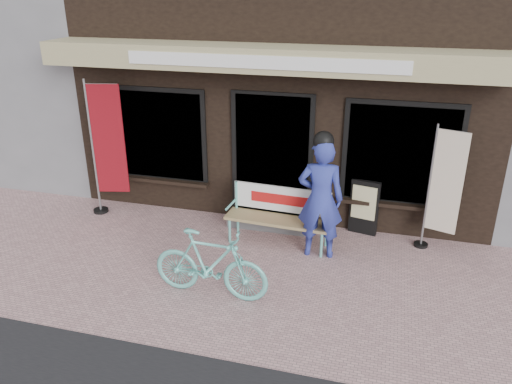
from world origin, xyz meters
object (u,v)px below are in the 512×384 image
(bicycle, at_px, (210,264))
(nobori_cream, at_px, (443,189))
(menu_stand, at_px, (364,207))
(nobori_red, at_px, (106,147))
(person, at_px, (321,197))
(bench, at_px, (280,211))

(bicycle, distance_m, nobori_cream, 3.54)
(menu_stand, bearing_deg, nobori_red, -164.14)
(menu_stand, bearing_deg, person, -113.02)
(bicycle, height_order, nobori_cream, nobori_cream)
(person, xyz_separation_m, menu_stand, (0.59, 0.87, -0.47))
(nobori_red, bearing_deg, bicycle, -51.21)
(bicycle, relative_size, nobori_cream, 0.79)
(bench, relative_size, bicycle, 1.08)
(nobori_cream, bearing_deg, bicycle, -126.53)
(bench, height_order, person, person)
(person, distance_m, menu_stand, 1.15)
(nobori_red, bearing_deg, bench, -19.16)
(nobori_cream, height_order, menu_stand, nobori_cream)
(bench, xyz_separation_m, bicycle, (-0.53, -1.65, -0.06))
(bicycle, distance_m, nobori_red, 3.28)
(person, bearing_deg, nobori_red, 165.88)
(person, height_order, bicycle, person)
(bicycle, xyz_separation_m, menu_stand, (1.77, 2.28, 0.00))
(person, relative_size, bicycle, 1.24)
(person, relative_size, nobori_cream, 0.98)
(nobori_red, relative_size, nobori_cream, 1.21)
(person, bearing_deg, bicycle, -135.69)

